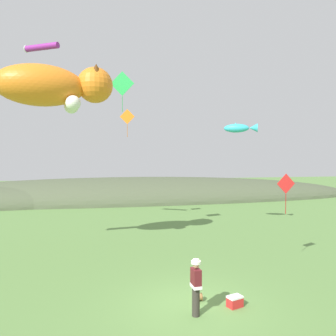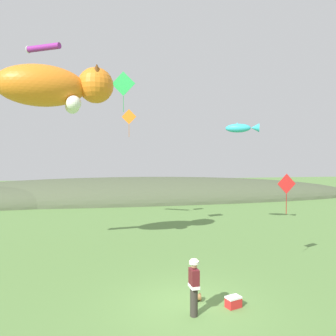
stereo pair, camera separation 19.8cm
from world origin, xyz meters
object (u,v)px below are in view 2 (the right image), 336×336
Objects in this scene: kite_fish_windsock at (242,128)px; kite_diamond_green at (123,84)px; kite_tube_streamer at (43,48)px; kite_giant_cat at (53,87)px; festival_attendant at (194,286)px; kite_diamond_orange at (129,117)px; kite_diamond_red at (287,184)px; kite_spool at (198,297)px; picnic_cooler at (233,302)px.

kite_fish_windsock is 0.96× the size of kite_diamond_green.
kite_giant_cat is at bearing -73.62° from kite_tube_streamer.
kite_tube_streamer is (-1.18, 4.01, 3.06)m from kite_giant_cat.
kite_diamond_orange is (-1.14, 13.61, 6.75)m from festival_attendant.
kite_fish_windsock is 13.05m from kite_tube_streamer.
kite_diamond_red is at bearing -38.53° from kite_diamond_green.
picnic_cooler is (1.02, -0.65, 0.04)m from kite_spool.
kite_diamond_orange is (-1.54, 12.63, 7.57)m from kite_spool.
kite_diamond_green reaches higher than kite_giant_cat.
kite_tube_streamer reaches higher than kite_diamond_green.
kite_diamond_orange is at bearing 28.81° from kite_tube_streamer.
picnic_cooler is 0.26× the size of kite_tube_streamer.
kite_giant_cat is at bearing 127.21° from festival_attendant.
kite_diamond_red is at bearing 41.31° from picnic_cooler.
festival_attendant is 11.20m from kite_giant_cat.
festival_attendant is at bearing -166.68° from picnic_cooler.
kite_diamond_green reaches higher than kite_spool.
kite_fish_windsock is at bearing -1.85° from kite_tube_streamer.
kite_diamond_red is (3.79, 3.33, 3.51)m from picnic_cooler.
kite_giant_cat is 4.18× the size of kite_diamond_red.
kite_fish_windsock is at bearing 59.56° from kite_spool.
kite_diamond_orange is (-2.56, 13.28, 7.53)m from picnic_cooler.
kite_diamond_orange is 4.66m from kite_diamond_green.
kite_diamond_orange is 12.46m from kite_diamond_red.
kite_giant_cat is (-5.54, 5.78, 8.12)m from kite_spool.
kite_diamond_red is (11.52, -7.10, -7.62)m from kite_tube_streamer.
kite_fish_windsock reaches higher than festival_attendant.
kite_fish_windsock is at bearing 65.85° from picnic_cooler.
kite_giant_cat is 3.85× the size of kite_diamond_orange.
kite_diamond_green is (-1.72, 9.18, 8.09)m from festival_attendant.
kite_diamond_red is at bearing -96.07° from kite_fish_windsock.
picnic_cooler is 17.11m from kite_tube_streamer.
kite_spool is at bearing -46.22° from kite_giant_cat.
kite_fish_windsock is 1.21× the size of kite_diamond_red.
kite_giant_cat reaches higher than kite_fish_windsock.
kite_tube_streamer is (-6.71, 9.79, 11.18)m from kite_spool.
kite_spool is 0.14× the size of kite_diamond_orange.
kite_diamond_green is (3.41, 2.42, 0.79)m from kite_giant_cat.
kite_giant_cat reaches higher than kite_diamond_orange.
kite_diamond_green is 1.26× the size of kite_diamond_red.
kite_diamond_orange reaches higher than kite_spool.
festival_attendant is at bearing -59.63° from kite_tube_streamer.
kite_diamond_green is at bearing 100.61° from festival_attendant.
kite_giant_cat is 3.31× the size of kite_diamond_green.
kite_giant_cat is (-5.13, 6.76, 7.30)m from festival_attendant.
festival_attendant is at bearing -119.73° from kite_fish_windsock.
kite_fish_windsock reaches higher than kite_spool.
picnic_cooler is at bearing 13.32° from festival_attendant.
kite_spool is at bearing -55.54° from kite_tube_streamer.
kite_diamond_red is (4.81, 2.68, 3.56)m from kite_spool.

